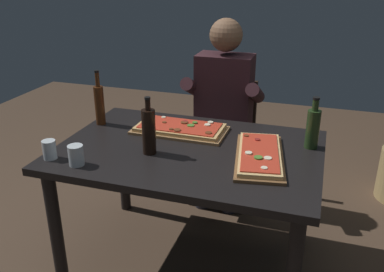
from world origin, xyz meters
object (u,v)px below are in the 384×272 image
(pizza_rectangular_front, at_px, (180,129))
(wine_bottle_dark, at_px, (99,104))
(vinegar_bottle_green, at_px, (313,127))
(tumbler_far_side, at_px, (49,150))
(oil_bottle_amber, at_px, (149,131))
(diner_chair, at_px, (226,134))
(pizza_rectangular_left, at_px, (259,155))
(seated_diner, at_px, (223,106))
(tumbler_near_camera, at_px, (76,157))
(dining_table, at_px, (189,164))

(pizza_rectangular_front, bearing_deg, wine_bottle_dark, -176.80)
(vinegar_bottle_green, relative_size, tumbler_far_side, 2.88)
(wine_bottle_dark, bearing_deg, pizza_rectangular_front, 3.20)
(wine_bottle_dark, relative_size, oil_bottle_amber, 1.10)
(oil_bottle_amber, xyz_separation_m, diner_chair, (0.18, 0.98, -0.38))
(pizza_rectangular_front, xyz_separation_m, pizza_rectangular_left, (0.51, -0.22, -0.00))
(pizza_rectangular_front, distance_m, seated_diner, 0.55)
(tumbler_near_camera, distance_m, tumbler_far_side, 0.17)
(tumbler_far_side, height_order, diner_chair, diner_chair)
(pizza_rectangular_left, relative_size, tumbler_near_camera, 5.59)
(dining_table, bearing_deg, oil_bottle_amber, -145.28)
(pizza_rectangular_front, bearing_deg, seated_diner, 76.42)
(oil_bottle_amber, bearing_deg, seated_diner, 78.06)
(oil_bottle_amber, bearing_deg, pizza_rectangular_front, 80.76)
(diner_chair, bearing_deg, pizza_rectangular_left, -66.53)
(oil_bottle_amber, height_order, tumbler_far_side, oil_bottle_amber)
(oil_bottle_amber, height_order, tumbler_near_camera, oil_bottle_amber)
(pizza_rectangular_left, distance_m, tumbler_near_camera, 0.92)
(pizza_rectangular_front, bearing_deg, tumbler_near_camera, -121.06)
(pizza_rectangular_front, height_order, oil_bottle_amber, oil_bottle_amber)
(pizza_rectangular_front, relative_size, tumbler_near_camera, 5.28)
(pizza_rectangular_front, distance_m, vinegar_bottle_green, 0.75)
(seated_diner, bearing_deg, pizza_rectangular_front, -103.58)
(tumbler_near_camera, bearing_deg, oil_bottle_amber, 39.67)
(vinegar_bottle_green, height_order, seated_diner, seated_diner)
(pizza_rectangular_front, relative_size, seated_diner, 0.41)
(oil_bottle_amber, bearing_deg, vinegar_bottle_green, 22.59)
(pizza_rectangular_left, xyz_separation_m, tumbler_far_side, (-1.02, -0.33, 0.03))
(dining_table, height_order, oil_bottle_amber, oil_bottle_amber)
(wine_bottle_dark, xyz_separation_m, tumbler_near_camera, (0.17, -0.54, -0.09))
(dining_table, distance_m, seated_diner, 0.74)
(dining_table, relative_size, tumbler_near_camera, 13.55)
(pizza_rectangular_front, relative_size, pizza_rectangular_left, 0.94)
(dining_table, relative_size, wine_bottle_dark, 4.15)
(tumbler_near_camera, height_order, tumbler_far_side, tumbler_near_camera)
(diner_chair, relative_size, seated_diner, 0.65)
(pizza_rectangular_left, xyz_separation_m, wine_bottle_dark, (-1.01, 0.19, 0.11))
(pizza_rectangular_front, distance_m, tumbler_far_side, 0.75)
(dining_table, height_order, pizza_rectangular_front, pizza_rectangular_front)
(seated_diner, bearing_deg, vinegar_bottle_green, -40.35)
(seated_diner, bearing_deg, tumbler_near_camera, -113.16)
(pizza_rectangular_left, bearing_deg, oil_bottle_amber, -169.10)
(pizza_rectangular_front, relative_size, diner_chair, 0.63)
(wine_bottle_dark, bearing_deg, tumbler_near_camera, -72.80)
(dining_table, distance_m, vinegar_bottle_green, 0.69)
(wine_bottle_dark, height_order, tumbler_near_camera, wine_bottle_dark)
(pizza_rectangular_front, relative_size, tumbler_far_side, 5.53)
(vinegar_bottle_green, height_order, tumbler_near_camera, vinegar_bottle_green)
(pizza_rectangular_front, xyz_separation_m, diner_chair, (0.13, 0.65, -0.27))
(diner_chair, height_order, seated_diner, seated_diner)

